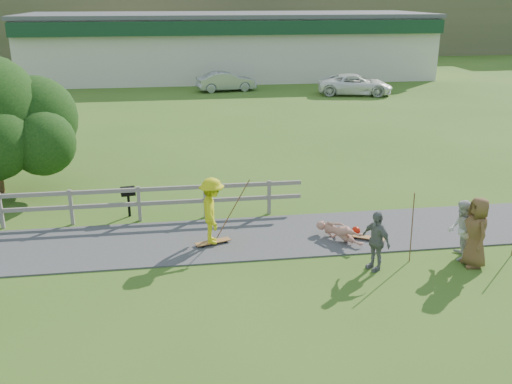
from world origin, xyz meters
TOP-DOWN VIEW (x-y plane):
  - ground at (0.00, 0.00)m, footprint 260.00×260.00m
  - path at (0.00, 1.50)m, footprint 34.00×3.00m
  - fence at (-4.62, 3.30)m, footprint 15.05×0.10m
  - strip_mall at (4.00, 34.94)m, footprint 32.50×10.75m
  - skater_rider at (0.07, 1.17)m, footprint 0.69×1.19m
  - skater_fallen at (3.60, 0.94)m, footprint 1.46×1.16m
  - spectator_a at (6.40, -0.55)m, footprint 0.83×0.93m
  - spectator_b at (3.99, -0.84)m, footprint 0.72×0.98m
  - spectator_c at (6.55, -1.02)m, footprint 0.63×0.93m
  - car_silver at (2.98, 27.41)m, footprint 4.32×2.07m
  - car_white at (11.57, 24.56)m, footprint 5.43×3.40m
  - bbq at (-2.35, 3.73)m, footprint 0.48×0.39m
  - longboard_rider at (0.07, 1.17)m, footprint 1.03×0.55m
  - longboard_fallen at (4.40, 0.84)m, footprint 0.94×0.68m
  - helmet at (4.20, 1.29)m, footprint 0.25×0.25m
  - pole_rider at (0.67, 1.57)m, footprint 0.03×0.03m
  - pole_spec_left at (5.03, -0.57)m, footprint 0.03×0.03m

SIDE VIEW (x-z plane):
  - ground at x=0.00m, z-range 0.00..0.00m
  - path at x=0.00m, z-range 0.00..0.04m
  - longboard_fallen at x=4.40m, z-range 0.00..0.11m
  - longboard_rider at x=0.07m, z-range 0.00..0.11m
  - helmet at x=4.20m, z-range 0.00..0.25m
  - skater_fallen at x=3.60m, z-range 0.00..0.55m
  - bbq at x=-2.35m, z-range 0.00..0.94m
  - car_silver at x=2.98m, z-range 0.00..1.37m
  - car_white at x=11.57m, z-range 0.00..1.40m
  - fence at x=-4.62m, z-range 0.17..1.27m
  - spectator_b at x=3.99m, z-range 0.00..1.55m
  - spectator_a at x=6.40m, z-range 0.00..1.59m
  - spectator_c at x=6.55m, z-range 0.00..1.84m
  - skater_rider at x=0.07m, z-range 0.00..1.84m
  - pole_spec_left at x=5.03m, z-range 0.00..1.89m
  - pole_rider at x=0.67m, z-range 0.00..1.98m
  - strip_mall at x=4.00m, z-range 0.03..5.13m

